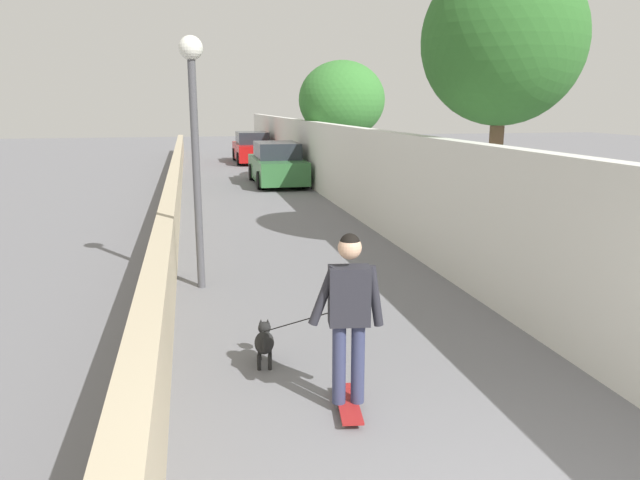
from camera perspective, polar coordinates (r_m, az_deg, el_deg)
ground_plane at (r=17.04m, az=-5.70°, el=3.06°), size 80.00×80.00×0.00m
wall_left at (r=14.87m, az=-13.98°, el=3.34°), size 48.00×0.30×1.04m
fence_right at (r=15.40m, az=3.99°, el=6.40°), size 48.00×0.30×2.31m
tree_right_near at (r=11.66m, az=17.14°, el=17.70°), size 2.91×2.91×5.49m
tree_right_mid at (r=22.38m, az=2.10°, el=13.26°), size 3.16×3.16×4.46m
lamp_post at (r=9.40m, az=-12.01°, el=11.46°), size 0.36×0.36×3.89m
skateboard at (r=5.95m, az=2.70°, el=-15.40°), size 0.82×0.31×0.08m
person_skateboarder at (r=5.55m, az=2.81°, el=-6.35°), size 0.27×0.72×1.67m
dog at (r=6.84m, az=-5.34°, el=-9.63°), size 1.54×0.80×1.06m
car_near at (r=22.15m, az=-4.15°, el=7.22°), size 4.31×1.80×1.54m
car_far at (r=30.72m, az=-6.52°, el=8.74°), size 4.36×1.80×1.54m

